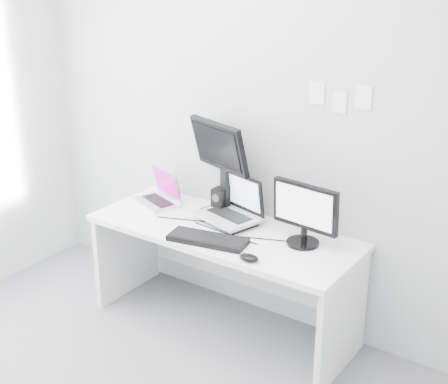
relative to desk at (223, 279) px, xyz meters
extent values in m
plane|color=#B8BBBD|center=(0.00, 0.35, 0.99)|extent=(3.60, 0.00, 3.60)
cube|color=white|center=(0.00, 0.00, 0.00)|extent=(1.80, 0.70, 0.73)
cube|color=silver|center=(-0.65, 0.09, 0.49)|extent=(0.40, 0.35, 0.25)
cube|color=black|center=(-0.17, 0.21, 0.46)|extent=(0.11, 0.11, 0.18)
cube|color=#B2B4B9|center=(-0.03, 0.10, 0.53)|extent=(0.46, 0.40, 0.33)
cube|color=black|center=(-0.15, 0.20, 0.70)|extent=(0.53, 0.32, 0.68)
cube|color=black|center=(0.53, 0.10, 0.57)|extent=(0.46, 0.25, 0.41)
cube|color=black|center=(0.03, -0.21, 0.38)|extent=(0.52, 0.27, 0.03)
ellipsoid|color=black|center=(0.38, -0.28, 0.39)|extent=(0.13, 0.08, 0.04)
cube|color=white|center=(0.45, 0.34, 1.26)|extent=(0.10, 0.00, 0.14)
cube|color=white|center=(0.60, 0.34, 1.22)|extent=(0.09, 0.00, 0.13)
cube|color=white|center=(0.75, 0.34, 1.26)|extent=(0.10, 0.00, 0.14)
camera|label=1|loc=(2.15, -3.10, 2.08)|focal=51.09mm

